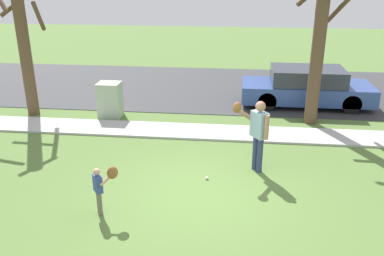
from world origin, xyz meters
The scene contains 10 objects.
ground_plane centered at (0.00, 3.50, 0.00)m, with size 48.00×48.00×0.00m, color #567538.
sidewalk_strip centered at (0.00, 3.60, 0.03)m, with size 36.00×1.20×0.06m, color #B2B2AD.
road_surface centered at (0.00, 8.60, 0.01)m, with size 36.00×6.80×0.02m, color #38383A.
person_adult centered at (1.28, 1.31, 1.07)m, with size 0.88×0.52×1.75m.
person_child centered at (-1.77, -0.91, 0.68)m, with size 0.56×0.30×1.04m.
baseball centered at (0.16, 0.72, 0.04)m, with size 0.07×0.07×0.07m, color white.
utility_cabinet centered at (-3.33, 4.69, 0.57)m, with size 0.72×0.63×1.15m, color #9EB293.
street_tree_near centered at (3.12, 4.82, 2.87)m, with size 1.85×1.88×5.42m.
street_tree_far centered at (-5.98, 4.65, 2.60)m, with size 1.84×1.88×4.87m.
parked_wagon_blue centered at (3.21, 6.63, 0.66)m, with size 4.50×1.80×1.33m.
Camera 1 is at (0.74, -7.68, 4.57)m, focal length 38.28 mm.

